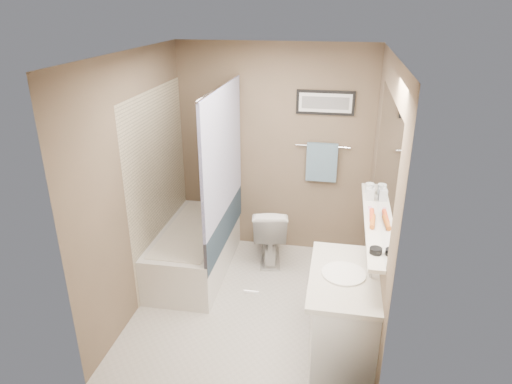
% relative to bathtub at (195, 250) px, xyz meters
% --- Properties ---
extents(ground, '(2.50, 2.50, 0.00)m').
position_rel_bathtub_xyz_m(ground, '(0.75, -0.52, -0.25)').
color(ground, beige).
rests_on(ground, ground).
extents(ceiling, '(2.20, 2.50, 0.04)m').
position_rel_bathtub_xyz_m(ceiling, '(0.75, -0.52, 2.13)').
color(ceiling, white).
rests_on(ceiling, wall_back).
extents(wall_back, '(2.20, 0.04, 2.40)m').
position_rel_bathtub_xyz_m(wall_back, '(0.75, 0.71, 0.95)').
color(wall_back, brown).
rests_on(wall_back, ground).
extents(wall_front, '(2.20, 0.04, 2.40)m').
position_rel_bathtub_xyz_m(wall_front, '(0.75, -1.75, 0.95)').
color(wall_front, brown).
rests_on(wall_front, ground).
extents(wall_left, '(0.04, 2.50, 2.40)m').
position_rel_bathtub_xyz_m(wall_left, '(-0.33, -0.52, 0.95)').
color(wall_left, brown).
rests_on(wall_left, ground).
extents(wall_right, '(0.04, 2.50, 2.40)m').
position_rel_bathtub_xyz_m(wall_right, '(1.83, -0.52, 0.95)').
color(wall_right, brown).
rests_on(wall_right, ground).
extents(tile_surround, '(0.02, 1.55, 2.00)m').
position_rel_bathtub_xyz_m(tile_surround, '(-0.34, -0.02, 0.75)').
color(tile_surround, '#BAAD8C').
rests_on(tile_surround, wall_left).
extents(curtain_rod, '(0.02, 1.55, 0.02)m').
position_rel_bathtub_xyz_m(curtain_rod, '(0.35, -0.02, 1.80)').
color(curtain_rod, silver).
rests_on(curtain_rod, wall_left).
extents(curtain_upper, '(0.03, 1.45, 1.28)m').
position_rel_bathtub_xyz_m(curtain_upper, '(0.35, -0.02, 1.15)').
color(curtain_upper, silver).
rests_on(curtain_upper, curtain_rod).
extents(curtain_lower, '(0.03, 1.45, 0.36)m').
position_rel_bathtub_xyz_m(curtain_lower, '(0.35, -0.02, 0.33)').
color(curtain_lower, '#253746').
rests_on(curtain_lower, curtain_rod).
extents(mirror, '(0.02, 1.60, 1.00)m').
position_rel_bathtub_xyz_m(mirror, '(1.84, -0.67, 1.37)').
color(mirror, silver).
rests_on(mirror, wall_right).
extents(shelf, '(0.12, 1.60, 0.03)m').
position_rel_bathtub_xyz_m(shelf, '(1.79, -0.67, 0.85)').
color(shelf, silver).
rests_on(shelf, wall_right).
extents(towel_bar, '(0.60, 0.02, 0.02)m').
position_rel_bathtub_xyz_m(towel_bar, '(1.30, 0.70, 1.05)').
color(towel_bar, silver).
rests_on(towel_bar, wall_back).
extents(towel, '(0.34, 0.05, 0.44)m').
position_rel_bathtub_xyz_m(towel, '(1.30, 0.68, 0.87)').
color(towel, '#82AABE').
rests_on(towel, towel_bar).
extents(art_frame, '(0.62, 0.02, 0.26)m').
position_rel_bathtub_xyz_m(art_frame, '(1.30, 0.71, 1.53)').
color(art_frame, black).
rests_on(art_frame, wall_back).
extents(art_mat, '(0.56, 0.00, 0.20)m').
position_rel_bathtub_xyz_m(art_mat, '(1.30, 0.70, 1.53)').
color(art_mat, white).
rests_on(art_mat, art_frame).
extents(art_image, '(0.50, 0.00, 0.13)m').
position_rel_bathtub_xyz_m(art_image, '(1.30, 0.70, 1.53)').
color(art_image, '#595959').
rests_on(art_image, art_mat).
extents(door, '(0.80, 0.02, 2.00)m').
position_rel_bathtub_xyz_m(door, '(1.30, -1.76, 0.75)').
color(door, silver).
rests_on(door, wall_front).
extents(door_handle, '(0.10, 0.02, 0.02)m').
position_rel_bathtub_xyz_m(door_handle, '(0.97, -1.71, 0.75)').
color(door_handle, silver).
rests_on(door_handle, door).
extents(bathtub, '(0.72, 1.51, 0.50)m').
position_rel_bathtub_xyz_m(bathtub, '(0.00, 0.00, 0.00)').
color(bathtub, silver).
rests_on(bathtub, ground).
extents(tub_rim, '(0.56, 1.36, 0.02)m').
position_rel_bathtub_xyz_m(tub_rim, '(-0.00, 0.00, 0.25)').
color(tub_rim, silver).
rests_on(tub_rim, bathtub).
extents(toilet, '(0.48, 0.72, 0.68)m').
position_rel_bathtub_xyz_m(toilet, '(0.77, 0.38, 0.09)').
color(toilet, silver).
rests_on(toilet, ground).
extents(vanity, '(0.56, 0.93, 0.80)m').
position_rel_bathtub_xyz_m(vanity, '(1.60, -1.13, 0.15)').
color(vanity, white).
rests_on(vanity, ground).
extents(countertop, '(0.54, 0.96, 0.04)m').
position_rel_bathtub_xyz_m(countertop, '(1.59, -1.13, 0.57)').
color(countertop, beige).
rests_on(countertop, vanity).
extents(sink_basin, '(0.34, 0.34, 0.01)m').
position_rel_bathtub_xyz_m(sink_basin, '(1.58, -1.13, 0.60)').
color(sink_basin, white).
rests_on(sink_basin, countertop).
extents(faucet_spout, '(0.02, 0.02, 0.10)m').
position_rel_bathtub_xyz_m(faucet_spout, '(1.78, -1.13, 0.64)').
color(faucet_spout, silver).
rests_on(faucet_spout, countertop).
extents(faucet_knob, '(0.05, 0.05, 0.05)m').
position_rel_bathtub_xyz_m(faucet_knob, '(1.78, -1.03, 0.62)').
color(faucet_knob, white).
rests_on(faucet_knob, countertop).
extents(candle_bowl_near, '(0.09, 0.09, 0.04)m').
position_rel_bathtub_xyz_m(candle_bowl_near, '(1.79, -1.24, 0.89)').
color(candle_bowl_near, black).
rests_on(candle_bowl_near, shelf).
extents(hair_brush_front, '(0.06, 0.22, 0.04)m').
position_rel_bathtub_xyz_m(hair_brush_front, '(1.79, -0.77, 0.89)').
color(hair_brush_front, '#C65F1B').
rests_on(hair_brush_front, shelf).
extents(hair_brush_back, '(0.05, 0.22, 0.04)m').
position_rel_bathtub_xyz_m(hair_brush_back, '(1.79, -0.65, 0.89)').
color(hair_brush_back, '#E0491F').
rests_on(hair_brush_back, shelf).
extents(pink_comb, '(0.05, 0.16, 0.01)m').
position_rel_bathtub_xyz_m(pink_comb, '(1.79, -0.51, 0.87)').
color(pink_comb, pink).
rests_on(pink_comb, shelf).
extents(glass_jar, '(0.08, 0.08, 0.10)m').
position_rel_bathtub_xyz_m(glass_jar, '(1.79, -0.12, 0.92)').
color(glass_jar, white).
rests_on(glass_jar, shelf).
extents(soap_bottle, '(0.08, 0.08, 0.16)m').
position_rel_bathtub_xyz_m(soap_bottle, '(1.79, -0.26, 0.94)').
color(soap_bottle, '#999999').
rests_on(soap_bottle, shelf).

